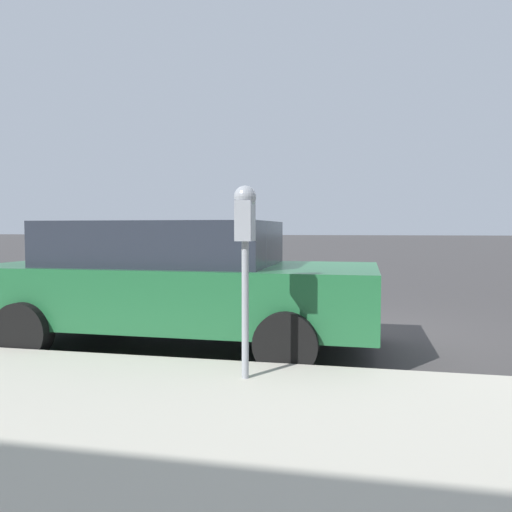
{
  "coord_description": "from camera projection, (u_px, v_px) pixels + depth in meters",
  "views": [
    {
      "loc": [
        -6.85,
        -0.5,
        1.44
      ],
      "look_at": [
        -2.68,
        0.38,
        1.21
      ],
      "focal_mm": 35.0,
      "sensor_mm": 36.0,
      "label": 1
    }
  ],
  "objects": [
    {
      "name": "car_green",
      "position": [
        176.0,
        281.0,
        6.09
      ],
      "size": [
        2.17,
        4.71,
        1.53
      ],
      "rotation": [
        0.0,
        0.0,
        3.14
      ],
      "color": "#1E5B33",
      "rests_on": "ground_plane"
    },
    {
      "name": "parking_meter",
      "position": [
        245.0,
        231.0,
        4.22
      ],
      "size": [
        0.21,
        0.19,
        1.65
      ],
      "color": "gray",
      "rests_on": "sidewalk"
    },
    {
      "name": "ground_plane",
      "position": [
        323.0,
        333.0,
        6.87
      ],
      "size": [
        220.0,
        220.0,
        0.0
      ],
      "primitive_type": "plane",
      "color": "#3D3A3A"
    }
  ]
}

